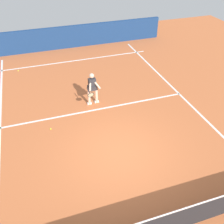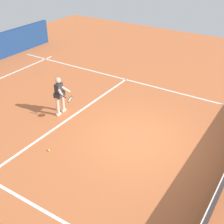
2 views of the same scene
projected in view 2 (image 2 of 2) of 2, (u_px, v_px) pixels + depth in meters
ground_plane at (136, 138)px, 10.70m from camera, size 27.99×27.99×0.00m
service_line_marking at (73, 116)px, 12.03m from camera, size 8.34×0.10×0.01m
sideline_left_marking at (180, 93)px, 13.74m from camera, size 0.10×19.53×0.01m
sideline_right_marking at (58, 219)px, 7.67m from camera, size 0.10×19.53×0.01m
tennis_player at (60, 94)px, 11.80m from camera, size 0.73×0.99×1.55m
tennis_ball_far at (49, 150)px, 10.07m from camera, size 0.07×0.07×0.07m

